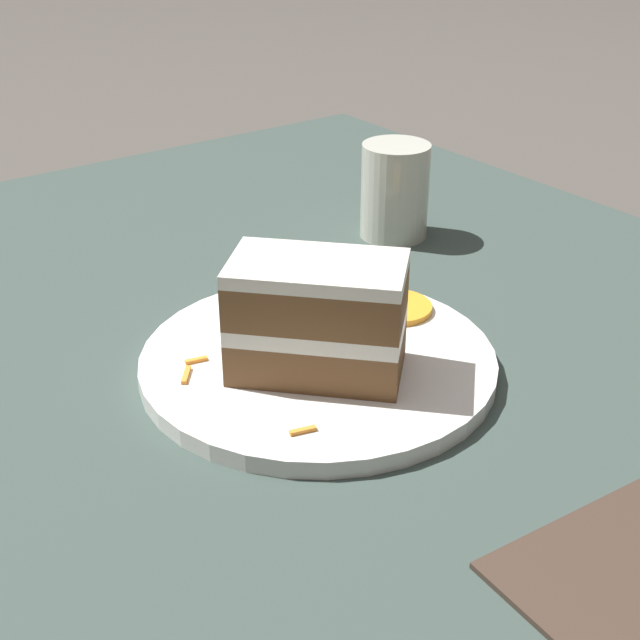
{
  "coord_description": "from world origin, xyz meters",
  "views": [
    {
      "loc": [
        0.49,
        -0.37,
        0.4
      ],
      "look_at": [
        0.0,
        -0.02,
        0.08
      ],
      "focal_mm": 50.0,
      "sensor_mm": 36.0,
      "label": 1
    }
  ],
  "objects_px": {
    "plate": "(320,363)",
    "cake_slice": "(317,317)",
    "cream_dollop": "(285,274)",
    "orange_garnish": "(396,307)",
    "drinking_glass": "(395,197)"
  },
  "relations": [
    {
      "from": "plate",
      "to": "orange_garnish",
      "type": "relative_size",
      "value": 4.48
    },
    {
      "from": "cake_slice",
      "to": "drinking_glass",
      "type": "distance_m",
      "value": 0.31
    },
    {
      "from": "plate",
      "to": "cake_slice",
      "type": "height_order",
      "value": "cake_slice"
    },
    {
      "from": "cake_slice",
      "to": "orange_garnish",
      "type": "relative_size",
      "value": 2.29
    },
    {
      "from": "drinking_glass",
      "to": "plate",
      "type": "bearing_deg",
      "value": -52.0
    },
    {
      "from": "cream_dollop",
      "to": "orange_garnish",
      "type": "distance_m",
      "value": 0.1
    },
    {
      "from": "drinking_glass",
      "to": "cream_dollop",
      "type": "bearing_deg",
      "value": -66.51
    },
    {
      "from": "plate",
      "to": "cream_dollop",
      "type": "bearing_deg",
      "value": 161.53
    },
    {
      "from": "orange_garnish",
      "to": "cake_slice",
      "type": "bearing_deg",
      "value": -70.69
    },
    {
      "from": "cake_slice",
      "to": "orange_garnish",
      "type": "height_order",
      "value": "cake_slice"
    },
    {
      "from": "cream_dollop",
      "to": "orange_garnish",
      "type": "relative_size",
      "value": 0.92
    },
    {
      "from": "orange_garnish",
      "to": "plate",
      "type": "bearing_deg",
      "value": -76.55
    },
    {
      "from": "plate",
      "to": "cake_slice",
      "type": "bearing_deg",
      "value": -41.74
    },
    {
      "from": "orange_garnish",
      "to": "drinking_glass",
      "type": "distance_m",
      "value": 0.2
    },
    {
      "from": "cake_slice",
      "to": "cream_dollop",
      "type": "height_order",
      "value": "cake_slice"
    }
  ]
}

